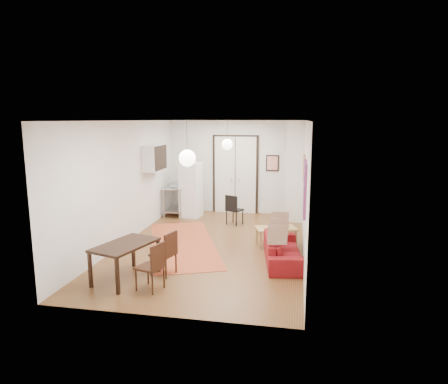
% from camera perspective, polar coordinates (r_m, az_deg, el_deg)
% --- Properties ---
extents(floor, '(7.00, 7.00, 0.00)m').
position_cam_1_polar(floor, '(9.49, -1.71, -7.64)').
color(floor, brown).
rests_on(floor, ground).
extents(ceiling, '(4.20, 7.00, 0.02)m').
position_cam_1_polar(ceiling, '(9.02, -1.81, 10.16)').
color(ceiling, white).
rests_on(ceiling, wall_back).
extents(wall_back, '(4.20, 0.02, 2.90)m').
position_cam_1_polar(wall_back, '(12.55, 1.67, 3.58)').
color(wall_back, silver).
rests_on(wall_back, floor).
extents(wall_front, '(4.20, 0.02, 2.90)m').
position_cam_1_polar(wall_front, '(5.85, -9.15, -4.44)').
color(wall_front, silver).
rests_on(wall_front, floor).
extents(wall_left, '(0.02, 7.00, 2.90)m').
position_cam_1_polar(wall_left, '(9.81, -13.84, 1.38)').
color(wall_left, silver).
rests_on(wall_left, floor).
extents(wall_right, '(0.02, 7.00, 2.90)m').
position_cam_1_polar(wall_right, '(8.94, 11.51, 0.62)').
color(wall_right, silver).
rests_on(wall_right, floor).
extents(double_doors, '(1.44, 0.06, 2.50)m').
position_cam_1_polar(double_doors, '(12.54, 1.63, 2.43)').
color(double_doors, white).
rests_on(double_doors, wall_back).
extents(stub_partition, '(0.50, 0.10, 2.90)m').
position_cam_1_polar(stub_partition, '(11.46, 10.10, 2.78)').
color(stub_partition, silver).
rests_on(stub_partition, floor).
extents(wall_cabinet, '(0.35, 1.00, 0.70)m').
position_cam_1_polar(wall_cabinet, '(11.06, -9.88, 4.86)').
color(wall_cabinet, white).
rests_on(wall_cabinet, wall_left).
extents(painting_popart, '(0.05, 1.00, 1.00)m').
position_cam_1_polar(painting_popart, '(7.67, 11.49, 0.54)').
color(painting_popart, red).
rests_on(painting_popart, wall_right).
extents(painting_abstract, '(0.05, 0.50, 0.60)m').
position_cam_1_polar(painting_abstract, '(9.68, 11.38, 3.45)').
color(painting_abstract, beige).
rests_on(painting_abstract, wall_right).
extents(poster_back, '(0.40, 0.03, 0.50)m').
position_cam_1_polar(poster_back, '(12.38, 6.93, 4.12)').
color(poster_back, red).
rests_on(poster_back, wall_back).
extents(print_left, '(0.03, 0.44, 0.54)m').
position_cam_1_polar(print_left, '(11.57, -9.73, 5.35)').
color(print_left, '#925E3C').
rests_on(print_left, wall_left).
extents(pendant_back, '(0.30, 0.30, 0.80)m').
position_cam_1_polar(pendant_back, '(11.01, 0.46, 6.82)').
color(pendant_back, white).
rests_on(pendant_back, ceiling).
extents(pendant_front, '(0.30, 0.30, 0.80)m').
position_cam_1_polar(pendant_front, '(7.12, -5.26, 4.84)').
color(pendant_front, white).
rests_on(pendant_front, ceiling).
extents(kilim_rug, '(2.73, 4.10, 0.01)m').
position_cam_1_polar(kilim_rug, '(9.66, -5.91, -7.32)').
color(kilim_rug, '#C54C31').
rests_on(kilim_rug, floor).
extents(sofa, '(0.96, 1.91, 0.53)m').
position_cam_1_polar(sofa, '(8.45, 8.44, -8.13)').
color(sofa, maroon).
rests_on(sofa, floor).
extents(coffee_table, '(1.06, 0.79, 0.42)m').
position_cam_1_polar(coffee_table, '(9.52, 7.43, -5.38)').
color(coffee_table, tan).
rests_on(coffee_table, floor).
extents(potted_plant, '(0.42, 0.45, 0.41)m').
position_cam_1_polar(potted_plant, '(9.45, 8.08, -3.89)').
color(potted_plant, '#28592A').
rests_on(potted_plant, coffee_table).
extents(kitchen_counter, '(0.65, 1.21, 0.90)m').
position_cam_1_polar(kitchen_counter, '(12.47, -6.78, -0.57)').
color(kitchen_counter, '#B2B4B7').
rests_on(kitchen_counter, floor).
extents(bowl, '(0.22, 0.22, 0.05)m').
position_cam_1_polar(bowl, '(12.13, -7.24, 0.78)').
color(bowl, silver).
rests_on(bowl, kitchen_counter).
extents(soap_bottle, '(0.09, 0.09, 0.19)m').
position_cam_1_polar(soap_bottle, '(12.63, -6.49, 1.49)').
color(soap_bottle, '#54A7B7').
rests_on(soap_bottle, kitchen_counter).
extents(fridge, '(0.64, 0.64, 1.65)m').
position_cam_1_polar(fridge, '(12.09, -4.73, 0.31)').
color(fridge, white).
rests_on(fridge, floor).
extents(dining_table, '(1.03, 1.39, 0.69)m').
position_cam_1_polar(dining_table, '(7.60, -13.92, -7.72)').
color(dining_table, black).
rests_on(dining_table, floor).
extents(dining_chair_near, '(0.50, 0.62, 0.85)m').
position_cam_1_polar(dining_chair_near, '(7.80, -8.50, -7.98)').
color(dining_chair_near, '#351C11').
rests_on(dining_chair_near, floor).
extents(dining_chair_far, '(0.50, 0.62, 0.85)m').
position_cam_1_polar(dining_chair_far, '(7.18, -10.34, -9.68)').
color(dining_chair_far, '#351C11').
rests_on(dining_chair_far, floor).
extents(black_side_chair, '(0.52, 0.53, 0.85)m').
position_cam_1_polar(black_side_chair, '(11.30, 1.60, -2.09)').
color(black_side_chair, black).
rests_on(black_side_chair, floor).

